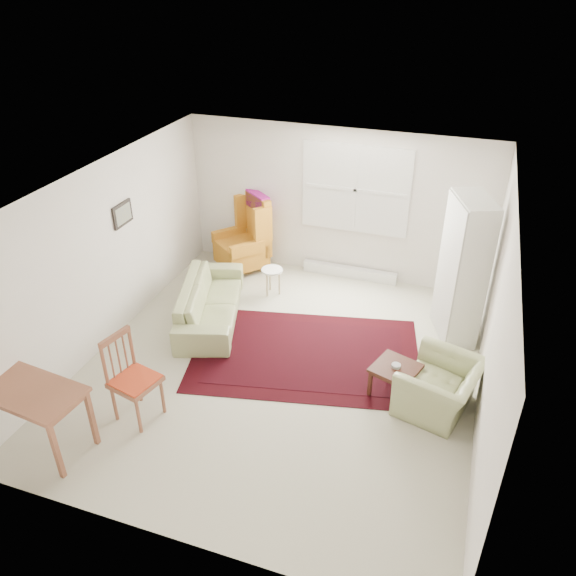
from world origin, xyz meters
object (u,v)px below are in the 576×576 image
(desk, at_px, (34,416))
(desk_chair, at_px, (135,380))
(armchair, at_px, (440,383))
(coffee_table, at_px, (394,380))
(wingback_chair, at_px, (240,234))
(stool, at_px, (272,281))
(cabinet, at_px, (463,270))
(sofa, at_px, (210,295))

(desk, relative_size, desk_chair, 1.14)
(armchair, xyz_separation_m, coffee_table, (-0.54, 0.08, -0.16))
(coffee_table, bearing_deg, wingback_chair, 141.80)
(wingback_chair, distance_m, desk, 4.53)
(stool, distance_m, cabinet, 2.98)
(sofa, height_order, cabinet, cabinet)
(sofa, distance_m, armchair, 3.54)
(wingback_chair, bearing_deg, armchair, 5.05)
(sofa, distance_m, stool, 1.17)
(stool, bearing_deg, desk, -109.14)
(stool, bearing_deg, wingback_chair, 142.08)
(armchair, xyz_separation_m, desk_chair, (-3.31, -1.28, 0.17))
(armchair, relative_size, cabinet, 0.46)
(armchair, height_order, wingback_chair, wingback_chair)
(armchair, bearing_deg, sofa, -89.41)
(desk, bearing_deg, cabinet, 41.11)
(sofa, xyz_separation_m, wingback_chair, (-0.16, 1.58, 0.26))
(coffee_table, height_order, stool, stool)
(armchair, distance_m, cabinet, 1.78)
(cabinet, bearing_deg, stool, 155.50)
(wingback_chair, relative_size, coffee_table, 2.58)
(wingback_chair, xyz_separation_m, desk, (-0.55, -4.49, -0.27))
(cabinet, bearing_deg, desk, -159.19)
(armchair, height_order, desk_chair, desk_chair)
(coffee_table, relative_size, stool, 1.14)
(wingback_chair, relative_size, desk, 1.06)
(sofa, bearing_deg, desk_chair, 165.71)
(wingback_chair, bearing_deg, desk, -57.37)
(armchair, relative_size, stool, 2.13)
(armchair, distance_m, desk, 4.61)
(wingback_chair, height_order, coffee_table, wingback_chair)
(sofa, relative_size, coffee_table, 3.90)
(sofa, height_order, desk_chair, desk_chair)
(desk, xyz_separation_m, desk_chair, (0.83, 0.73, 0.15))
(stool, xyz_separation_m, desk_chair, (-0.51, -3.14, 0.32))
(desk_chair, bearing_deg, stool, 4.21)
(sofa, relative_size, desk, 1.61)
(armchair, height_order, desk, desk)
(sofa, height_order, desk, sofa)
(sofa, height_order, armchair, sofa)
(wingback_chair, relative_size, cabinet, 0.64)
(sofa, distance_m, desk, 3.00)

